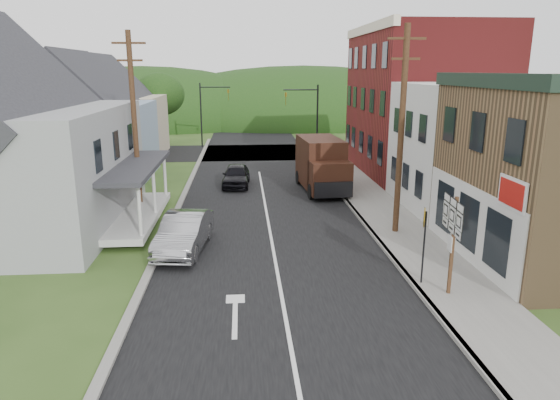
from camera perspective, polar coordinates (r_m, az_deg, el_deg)
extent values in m
plane|color=#2D4719|center=(18.82, -0.42, -7.70)|extent=(120.00, 120.00, 0.00)
cube|color=black|center=(28.31, -1.82, 0.00)|extent=(9.00, 90.00, 0.02)
cube|color=black|center=(44.96, -2.81, 5.47)|extent=(60.00, 9.00, 0.02)
cube|color=slate|center=(27.27, 10.86, -0.67)|extent=(2.80, 55.00, 0.15)
cube|color=slate|center=(26.95, 8.08, -0.73)|extent=(0.20, 55.00, 0.15)
cube|color=slate|center=(26.57, -11.69, -1.15)|extent=(0.30, 55.00, 0.12)
cube|color=silver|center=(28.10, 22.18, 5.58)|extent=(8.00, 7.00, 6.50)
cube|color=maroon|center=(36.63, 15.86, 10.73)|extent=(8.00, 12.00, 10.00)
cube|color=#97999C|center=(26.12, -28.78, 3.12)|extent=(10.00, 12.00, 5.50)
cube|color=#8598B6|center=(36.04, -20.25, 6.33)|extent=(7.00, 8.00, 5.00)
cube|color=tan|center=(44.82, -17.82, 8.00)|extent=(7.00, 8.00, 5.00)
cylinder|color=#472D19|center=(22.10, 13.67, 7.34)|extent=(0.26, 0.26, 9.00)
cube|color=#472D19|center=(21.98, 14.30, 17.47)|extent=(1.60, 0.10, 0.10)
cube|color=#472D19|center=(21.95, 14.17, 15.39)|extent=(1.20, 0.10, 0.10)
cylinder|color=#472D19|center=(26.05, -16.28, 8.22)|extent=(0.26, 0.26, 9.00)
cube|color=#472D19|center=(25.95, -16.92, 16.80)|extent=(1.60, 0.10, 0.10)
cube|color=#472D19|center=(25.92, -16.78, 15.04)|extent=(1.20, 0.10, 0.10)
cylinder|color=black|center=(41.54, 4.28, 8.87)|extent=(0.14, 0.14, 6.00)
cylinder|color=black|center=(41.18, 2.37, 12.47)|extent=(2.80, 0.10, 0.10)
imported|color=olive|center=(41.09, 0.67, 11.50)|extent=(0.16, 0.20, 1.00)
cylinder|color=black|center=(48.20, -9.01, 9.53)|extent=(0.14, 0.14, 6.00)
cylinder|color=black|center=(47.95, -7.43, 12.67)|extent=(2.80, 0.10, 0.10)
imported|color=olive|center=(47.94, -5.93, 11.88)|extent=(0.16, 0.20, 1.00)
cylinder|color=#382616|center=(50.25, -13.43, 8.32)|extent=(0.36, 0.36, 3.92)
ellipsoid|color=#13330F|center=(50.03, -13.63, 11.67)|extent=(4.80, 4.80, 4.08)
ellipsoid|color=#13330F|center=(72.73, -3.45, 8.98)|extent=(90.00, 30.00, 16.00)
imported|color=#A09FA4|center=(20.58, -10.91, -3.74)|extent=(2.17, 4.76, 1.51)
imported|color=black|center=(31.66, -5.03, 2.81)|extent=(1.83, 4.12, 1.38)
cube|color=black|center=(30.72, 4.59, 4.43)|extent=(2.58, 4.50, 2.87)
cube|color=black|center=(28.36, 5.73, 2.53)|extent=(2.38, 1.74, 1.88)
cube|color=black|center=(28.40, 5.68, 4.17)|extent=(2.15, 1.33, 0.05)
cube|color=black|center=(27.68, 6.13, 1.16)|extent=(2.18, 0.30, 0.89)
cylinder|color=black|center=(28.40, 3.61, 0.95)|extent=(0.34, 0.91, 0.89)
cylinder|color=black|center=(28.90, 7.64, 1.09)|extent=(0.34, 0.91, 0.89)
cylinder|color=black|center=(32.18, 2.15, 2.60)|extent=(0.34, 0.91, 0.89)
cylinder|color=black|center=(32.62, 5.74, 2.70)|extent=(0.34, 0.91, 0.89)
cube|color=#472D19|center=(16.74, 19.11, -5.00)|extent=(0.11, 0.11, 3.22)
cube|color=black|center=(16.42, 19.22, -1.68)|extent=(0.22, 1.83, 0.07)
cube|color=silver|center=(15.72, 19.92, -0.88)|extent=(0.07, 0.51, 0.20)
cube|color=silver|center=(15.83, 19.79, -2.33)|extent=(0.07, 0.55, 0.51)
cube|color=silver|center=(15.95, 19.66, -3.75)|extent=(0.07, 0.51, 0.26)
cube|color=silver|center=(16.31, 19.22, -0.28)|extent=(0.07, 0.51, 0.20)
cube|color=silver|center=(16.41, 19.10, -1.68)|extent=(0.07, 0.55, 0.51)
cube|color=silver|center=(16.53, 18.98, -3.05)|extent=(0.07, 0.51, 0.26)
cube|color=silver|center=(16.90, 18.57, 0.28)|extent=(0.07, 0.51, 0.20)
cube|color=silver|center=(17.00, 18.46, -1.07)|extent=(0.07, 0.55, 0.51)
cube|color=silver|center=(17.11, 18.35, -2.40)|extent=(0.07, 0.51, 0.26)
cube|color=silver|center=(16.68, 18.84, -4.71)|extent=(0.06, 0.41, 0.51)
cylinder|color=black|center=(17.40, 16.11, -5.25)|extent=(0.08, 0.08, 2.51)
cube|color=black|center=(17.06, 16.14, -1.95)|extent=(0.30, 0.68, 0.74)
cube|color=#E6AF0C|center=(17.06, 16.19, -1.95)|extent=(0.28, 0.62, 0.67)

